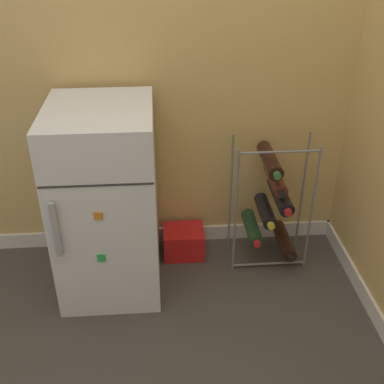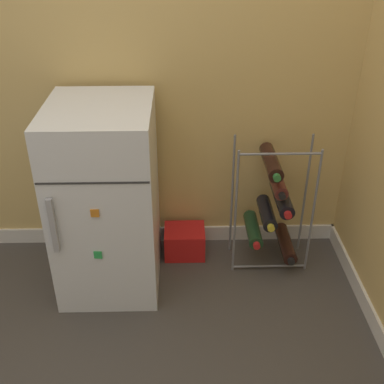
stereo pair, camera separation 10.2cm
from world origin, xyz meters
name	(u,v)px [view 1 (the left image)]	position (x,y,z in m)	size (l,w,h in m)	color
ground_plane	(158,319)	(0.00, 0.00, 0.00)	(14.00, 14.00, 0.00)	#423D38
wall_back	(146,18)	(0.00, 0.65, 1.24)	(7.04, 0.07, 2.50)	tan
mini_fridge	(107,201)	(-0.22, 0.31, 0.47)	(0.47, 0.57, 0.94)	silver
wine_rack	(272,203)	(0.61, 0.43, 0.35)	(0.40, 0.33, 0.71)	slate
soda_box	(184,242)	(0.15, 0.49, 0.08)	(0.22, 0.18, 0.16)	red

